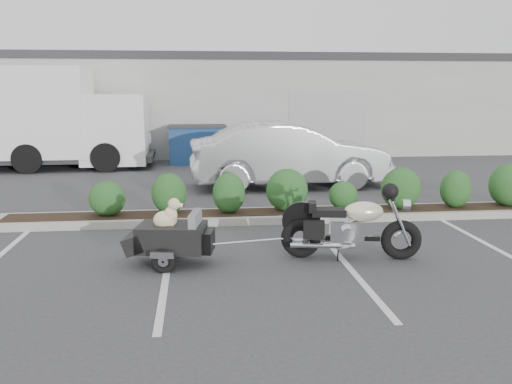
{
  "coord_description": "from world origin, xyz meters",
  "views": [
    {
      "loc": [
        -1.04,
        -8.51,
        2.62
      ],
      "look_at": [
        0.05,
        1.27,
        0.75
      ],
      "focal_mm": 38.0,
      "sensor_mm": 36.0,
      "label": 1
    }
  ],
  "objects": [
    {
      "name": "delivery_truck",
      "position": [
        -6.18,
        10.28,
        1.61
      ],
      "size": [
        7.36,
        2.73,
        3.34
      ],
      "rotation": [
        0.0,
        0.0,
        0.02
      ],
      "color": "white",
      "rests_on": "ground"
    },
    {
      "name": "dumpster",
      "position": [
        -0.99,
        11.0,
        0.69
      ],
      "size": [
        2.08,
        1.44,
        1.36
      ],
      "rotation": [
        0.0,
        0.0,
        0.01
      ],
      "color": "navy",
      "rests_on": "ground"
    },
    {
      "name": "ground",
      "position": [
        0.0,
        0.0,
        0.0
      ],
      "size": [
        90.0,
        90.0,
        0.0
      ],
      "primitive_type": "plane",
      "color": "#38383A",
      "rests_on": "ground"
    },
    {
      "name": "motorcycle",
      "position": [
        1.34,
        -0.54,
        0.5
      ],
      "size": [
        2.19,
        0.89,
        1.26
      ],
      "rotation": [
        0.0,
        0.0,
        -0.18
      ],
      "color": "black",
      "rests_on": "ground"
    },
    {
      "name": "planter_kerb",
      "position": [
        1.0,
        2.2,
        0.07
      ],
      "size": [
        12.0,
        1.0,
        0.15
      ],
      "primitive_type": "cube",
      "color": "#9E9E93",
      "rests_on": "ground"
    },
    {
      "name": "sedan",
      "position": [
        1.47,
        5.86,
        0.88
      ],
      "size": [
        5.42,
        2.12,
        1.76
      ],
      "primitive_type": "imported",
      "rotation": [
        0.0,
        0.0,
        1.62
      ],
      "color": "silver",
      "rests_on": "ground"
    },
    {
      "name": "pet_trailer",
      "position": [
        -1.44,
        -0.52,
        0.44
      ],
      "size": [
        1.77,
        1.01,
        1.04
      ],
      "rotation": [
        0.0,
        0.0,
        -0.18
      ],
      "color": "black",
      "rests_on": "ground"
    },
    {
      "name": "building",
      "position": [
        0.0,
        17.0,
        2.0
      ],
      "size": [
        26.0,
        10.0,
        4.0
      ],
      "primitive_type": "cube",
      "color": "#9EA099",
      "rests_on": "ground"
    }
  ]
}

